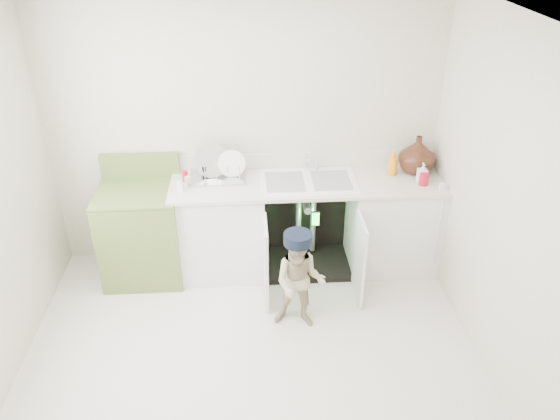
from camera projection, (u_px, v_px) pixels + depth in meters
name	position (u px, v px, depth m)	size (l,w,h in m)	color
ground	(251.00, 358.00, 4.21)	(3.50, 3.50, 0.00)	beige
room_shell	(246.00, 220.00, 3.59)	(6.00, 5.50, 1.26)	beige
counter_run	(311.00, 222.00, 5.05)	(2.44, 1.02, 1.24)	silver
avocado_stove	(143.00, 231.00, 4.95)	(0.71, 0.65, 1.10)	olive
repair_worker	(300.00, 281.00, 4.33)	(0.47, 0.69, 0.87)	tan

